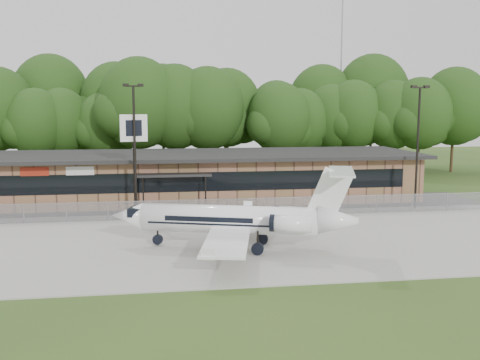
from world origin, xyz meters
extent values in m
plane|color=#2C4B1A|center=(0.00, 0.00, 0.00)|extent=(160.00, 160.00, 0.00)
cube|color=#9E9B93|center=(0.00, 8.00, 0.04)|extent=(64.00, 18.00, 0.08)
cube|color=#383835|center=(0.00, 19.50, 0.03)|extent=(50.00, 9.00, 0.06)
cube|color=#916048|center=(0.00, 24.00, 2.00)|extent=(40.00, 10.00, 4.00)
cube|color=black|center=(0.00, 18.98, 2.30)|extent=(36.00, 0.08, 1.60)
cube|color=black|center=(0.00, 23.50, 4.15)|extent=(41.00, 11.50, 0.30)
cube|color=black|center=(-2.00, 18.40, 3.00)|extent=(6.00, 1.60, 0.20)
cube|color=#9D2413|center=(-13.00, 18.95, 3.40)|extent=(2.20, 0.06, 0.70)
cube|color=silver|center=(-9.50, 18.95, 3.40)|extent=(2.20, 0.06, 0.70)
cube|color=gray|center=(0.00, 15.00, 0.75)|extent=(46.00, 0.03, 1.50)
cube|color=gray|center=(0.00, 15.00, 1.50)|extent=(46.00, 0.04, 0.04)
cylinder|color=gray|center=(22.00, 48.00, 12.50)|extent=(0.20, 0.20, 25.00)
cylinder|color=black|center=(-5.00, 16.50, 5.00)|extent=(0.18, 0.18, 10.00)
cube|color=black|center=(-5.00, 16.50, 10.05)|extent=(1.20, 0.12, 0.12)
cube|color=black|center=(-5.55, 16.50, 10.12)|extent=(0.45, 0.30, 0.22)
cube|color=black|center=(-4.45, 16.50, 10.12)|extent=(0.45, 0.30, 0.22)
cylinder|color=black|center=(18.00, 16.50, 5.00)|extent=(0.18, 0.18, 10.00)
cube|color=black|center=(18.00, 16.50, 10.05)|extent=(1.20, 0.12, 0.12)
cube|color=black|center=(17.45, 16.50, 10.12)|extent=(0.45, 0.30, 0.22)
cube|color=black|center=(18.55, 16.50, 10.12)|extent=(0.45, 0.30, 0.22)
cylinder|color=white|center=(0.91, 5.93, 1.79)|extent=(10.55, 4.78, 1.69)
cone|color=white|center=(-5.12, 7.83, 1.79)|extent=(2.52, 2.24, 1.69)
cone|color=white|center=(7.04, 4.00, 1.95)|extent=(2.72, 2.30, 1.69)
cube|color=white|center=(0.37, 2.46, 1.32)|extent=(4.11, 6.73, 0.13)
cube|color=white|center=(2.46, 9.09, 1.32)|extent=(4.11, 6.73, 0.13)
cylinder|color=white|center=(4.13, 3.53, 1.95)|extent=(2.50, 1.60, 0.95)
cylinder|color=white|center=(4.92, 6.05, 1.95)|extent=(2.50, 1.60, 0.95)
cube|color=white|center=(6.54, 4.16, 3.48)|extent=(2.51, 0.92, 3.17)
cube|color=white|center=(7.14, 3.97, 4.79)|extent=(2.76, 5.03, 0.11)
cube|color=black|center=(-4.42, 7.61, 2.09)|extent=(1.39, 1.52, 0.53)
cube|color=black|center=(2.72, 5.36, 0.37)|extent=(1.56, 2.66, 0.74)
cylinder|color=black|center=(-3.31, 7.26, 0.37)|extent=(0.79, 0.79, 0.23)
cylinder|color=black|center=(-5.06, 16.80, 3.77)|extent=(0.26, 0.26, 7.55)
cube|color=silver|center=(-5.06, 16.80, 6.89)|extent=(2.08, 0.60, 2.07)
cube|color=black|center=(-5.04, 16.68, 6.89)|extent=(1.21, 0.25, 1.23)
camera|label=1|loc=(-2.94, -25.04, 8.58)|focal=40.00mm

